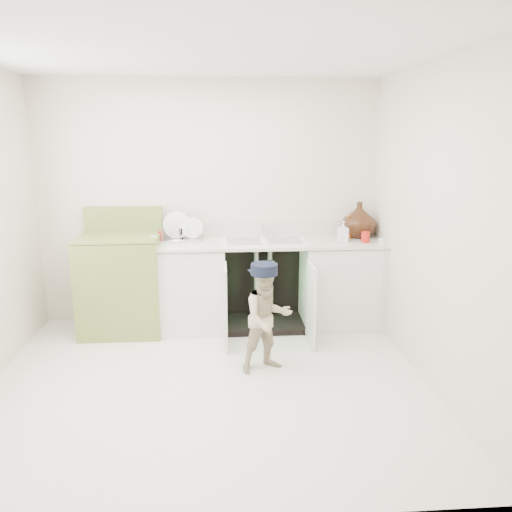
% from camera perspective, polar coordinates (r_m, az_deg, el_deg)
% --- Properties ---
extents(ground, '(3.50, 3.50, 0.00)m').
position_cam_1_polar(ground, '(4.17, -5.41, -14.17)').
color(ground, beige).
rests_on(ground, ground).
extents(room_shell, '(6.00, 5.50, 1.26)m').
position_cam_1_polar(room_shell, '(3.75, -5.84, 2.95)').
color(room_shell, beige).
rests_on(room_shell, ground).
extents(counter_run, '(2.44, 1.02, 1.27)m').
position_cam_1_polar(counter_run, '(5.14, 1.40, -2.83)').
color(counter_run, white).
rests_on(counter_run, ground).
extents(avocado_stove, '(0.79, 0.65, 1.23)m').
position_cam_1_polar(avocado_stove, '(5.17, -15.09, -2.91)').
color(avocado_stove, olive).
rests_on(avocado_stove, ground).
extents(repair_worker, '(0.53, 0.90, 0.92)m').
position_cam_1_polar(repair_worker, '(4.18, 1.31, -6.99)').
color(repair_worker, tan).
rests_on(repair_worker, ground).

